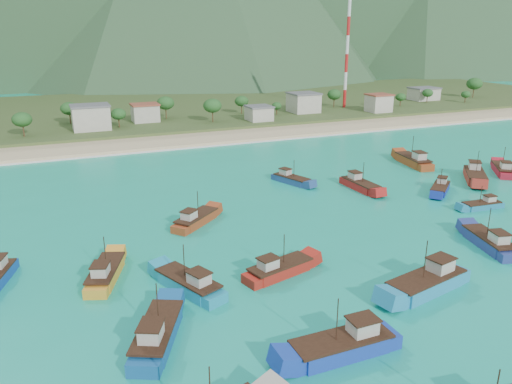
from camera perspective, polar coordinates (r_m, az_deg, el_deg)
name	(u,v)px	position (r m, az deg, el deg)	size (l,w,h in m)	color
ground	(333,240)	(78.30, 8.82, -5.39)	(600.00, 600.00, 0.00)	#0D957F
beach	(193,140)	(148.23, -7.26, 5.92)	(400.00, 18.00, 1.20)	beige
land	(151,110)	(206.74, -11.95, 9.12)	(400.00, 110.00, 2.40)	#385123
surf_line	(202,147)	(139.31, -6.19, 5.17)	(400.00, 2.50, 0.08)	white
village	(214,110)	(173.77, -4.80, 9.33)	(217.48, 27.26, 7.10)	beige
vegetation	(170,111)	(170.32, -9.81, 9.16)	(278.37, 25.87, 9.04)	#235623
radio_tower	(347,54)	(200.93, 10.35, 15.26)	(1.20, 1.20, 40.65)	red
boat_2	(503,170)	(125.22, 26.36, 2.25)	(8.97, 10.48, 6.34)	#A81728
boat_3	(475,176)	(116.88, 23.73, 1.66)	(10.30, 11.62, 7.11)	#A32B20
boat_7	(343,347)	(52.70, 9.95, -17.01)	(11.64, 3.45, 6.88)	#183BAC
boat_8	(157,335)	(54.58, -11.22, -15.76)	(8.00, 11.74, 6.74)	#115091
boat_9	(189,285)	(63.42, -7.64, -10.48)	(7.14, 11.18, 6.38)	teal
boat_11	(360,186)	(103.42, 11.80, 0.73)	(3.44, 10.54, 6.17)	#B11C19
boat_12	(291,180)	(105.59, 4.04, 1.37)	(5.87, 9.71, 5.52)	navy
boat_13	(279,270)	(66.55, 2.65, -8.93)	(10.62, 5.56, 6.02)	#A41F15
boat_15	(413,161)	(125.02, 17.55, 3.37)	(5.56, 12.77, 7.29)	#913C19
boat_17	(489,243)	(82.14, 25.11, -5.26)	(5.69, 11.19, 6.35)	navy
boat_18	(482,206)	(99.21, 24.42, -1.46)	(8.14, 3.03, 4.71)	teal
boat_19	(196,220)	(83.60, -6.90, -3.24)	(9.64, 8.84, 5.98)	#8F3A1A
boat_20	(440,189)	(106.01, 20.30, 0.31)	(8.70, 7.87, 5.37)	navy
boat_25	(106,274)	(68.32, -16.82, -8.99)	(6.48, 10.68, 6.07)	orange
boat_26	(427,284)	(66.29, 19.00, -9.86)	(12.99, 6.21, 7.38)	teal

